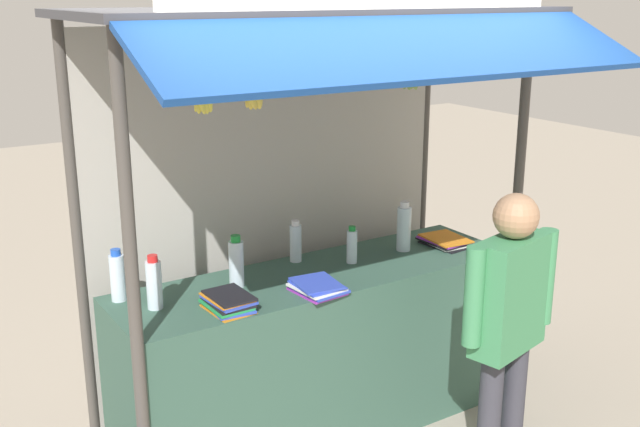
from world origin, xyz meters
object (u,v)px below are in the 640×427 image
(water_bottle_back_left, at_px, (404,228))
(magazine_stack_far_left, at_px, (445,241))
(banana_bunch_leftmost, at_px, (203,97))
(magazine_stack_mid_right, at_px, (318,287))
(vendor_person, at_px, (509,314))
(water_bottle_far_right, at_px, (117,277))
(water_bottle_mid_left, at_px, (236,263))
(water_bottle_right, at_px, (154,284))
(water_bottle_rear_center, at_px, (352,246))
(banana_bunch_inner_right, at_px, (254,93))
(banana_bunch_inner_left, at_px, (411,75))
(magazine_stack_back_right, at_px, (228,302))
(banana_bunch_rightmost, at_px, (502,66))
(water_bottle_left, at_px, (296,242))

(water_bottle_back_left, distance_m, magazine_stack_far_left, 0.32)
(banana_bunch_leftmost, bearing_deg, magazine_stack_mid_right, 16.04)
(water_bottle_back_left, distance_m, vendor_person, 0.99)
(water_bottle_far_right, relative_size, water_bottle_mid_left, 0.96)
(water_bottle_right, height_order, water_bottle_rear_center, water_bottle_right)
(water_bottle_far_right, relative_size, vendor_person, 0.18)
(banana_bunch_inner_right, bearing_deg, water_bottle_right, 126.68)
(water_bottle_right, relative_size, water_bottle_back_left, 0.91)
(magazine_stack_mid_right, relative_size, vendor_person, 0.18)
(magazine_stack_mid_right, xyz_separation_m, banana_bunch_inner_left, (0.42, -0.20, 1.10))
(magazine_stack_back_right, height_order, magazine_stack_far_left, magazine_stack_back_right)
(banana_bunch_inner_left, height_order, vendor_person, banana_bunch_inner_left)
(water_bottle_back_left, bearing_deg, banana_bunch_rightmost, -64.13)
(magazine_stack_back_right, xyz_separation_m, banana_bunch_leftmost, (-0.20, -0.25, 1.06))
(water_bottle_right, relative_size, magazine_stack_far_left, 0.88)
(water_bottle_far_right, distance_m, water_bottle_mid_left, 0.62)
(banana_bunch_leftmost, bearing_deg, magazine_stack_far_left, 13.45)
(water_bottle_mid_left, xyz_separation_m, banana_bunch_inner_left, (0.74, -0.50, 1.00))
(water_bottle_far_right, relative_size, water_bottle_right, 0.99)
(water_bottle_far_right, height_order, water_bottle_left, water_bottle_far_right)
(banana_bunch_rightmost, bearing_deg, magazine_stack_mid_right, 169.10)
(water_bottle_rear_center, height_order, banana_bunch_leftmost, banana_bunch_leftmost)
(vendor_person, bearing_deg, banana_bunch_inner_left, -72.65)
(magazine_stack_far_left, relative_size, magazine_stack_mid_right, 1.10)
(water_bottle_far_right, height_order, banana_bunch_rightmost, banana_bunch_rightmost)
(water_bottle_back_left, height_order, vendor_person, vendor_person)
(banana_bunch_inner_left, bearing_deg, water_bottle_left, 111.85)
(banana_bunch_leftmost, height_order, vendor_person, banana_bunch_leftmost)
(water_bottle_mid_left, bearing_deg, water_bottle_back_left, -0.74)
(water_bottle_left, distance_m, water_bottle_back_left, 0.68)
(banana_bunch_rightmost, height_order, vendor_person, banana_bunch_rightmost)
(magazine_stack_far_left, height_order, banana_bunch_inner_left, banana_bunch_inner_left)
(banana_bunch_rightmost, distance_m, banana_bunch_inner_right, 1.50)
(magazine_stack_back_right, xyz_separation_m, banana_bunch_inner_left, (0.92, -0.25, 1.09))
(water_bottle_rear_center, bearing_deg, water_bottle_mid_left, 177.92)
(water_bottle_mid_left, relative_size, water_bottle_left, 1.15)
(water_bottle_back_left, distance_m, banana_bunch_leftmost, 1.85)
(water_bottle_back_left, relative_size, banana_bunch_leftmost, 1.08)
(vendor_person, bearing_deg, magazine_stack_far_left, -126.50)
(magazine_stack_far_left, bearing_deg, water_bottle_left, 165.32)
(banana_bunch_inner_right, relative_size, banana_bunch_leftmost, 1.01)
(water_bottle_right, height_order, magazine_stack_mid_right, water_bottle_right)
(water_bottle_left, xyz_separation_m, banana_bunch_inner_left, (0.27, -0.68, 1.01))
(magazine_stack_back_right, height_order, vendor_person, vendor_person)
(water_bottle_mid_left, height_order, banana_bunch_leftmost, banana_bunch_leftmost)
(water_bottle_rear_center, relative_size, vendor_person, 0.14)
(water_bottle_left, relative_size, water_bottle_back_left, 0.81)
(water_bottle_back_left, bearing_deg, water_bottle_far_right, 174.36)
(water_bottle_mid_left, distance_m, water_bottle_left, 0.50)
(magazine_stack_far_left, bearing_deg, water_bottle_right, 178.96)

